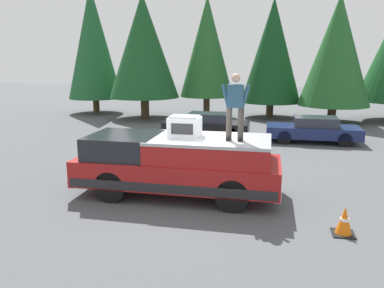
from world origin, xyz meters
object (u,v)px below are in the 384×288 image
at_px(parked_car_black, 207,125).
at_px(parked_car_navy, 313,130).
at_px(person_on_truck_bed, 235,105).
at_px(traffic_cone, 344,222).
at_px(pickup_truck, 178,164).
at_px(compressor_unit, 185,126).

bearing_deg(parked_car_black, parked_car_navy, -93.01).
height_order(person_on_truck_bed, traffic_cone, person_on_truck_bed).
distance_m(pickup_truck, compressor_unit, 1.07).
bearing_deg(pickup_truck, person_on_truck_bed, -95.62).
height_order(compressor_unit, parked_car_navy, compressor_unit).
distance_m(parked_car_navy, parked_car_black, 4.94).
relative_size(pickup_truck, person_on_truck_bed, 3.28).
xyz_separation_m(pickup_truck, traffic_cone, (-1.62, -4.06, -0.58)).
relative_size(compressor_unit, parked_car_navy, 0.20).
relative_size(compressor_unit, person_on_truck_bed, 0.50).
xyz_separation_m(person_on_truck_bed, parked_car_navy, (8.06, -2.82, -1.97)).
height_order(parked_car_navy, parked_car_black, same).
distance_m(person_on_truck_bed, parked_car_navy, 8.76).
height_order(pickup_truck, parked_car_navy, pickup_truck).
height_order(person_on_truck_bed, parked_car_black, person_on_truck_bed).
height_order(parked_car_navy, traffic_cone, parked_car_navy).
bearing_deg(person_on_truck_bed, traffic_cone, -120.28).
height_order(pickup_truck, compressor_unit, compressor_unit).
relative_size(parked_car_black, traffic_cone, 6.61).
xyz_separation_m(compressor_unit, parked_car_black, (8.10, 0.76, -1.35)).
xyz_separation_m(compressor_unit, traffic_cone, (-1.69, -3.88, -1.64)).
distance_m(person_on_truck_bed, traffic_cone, 3.69).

